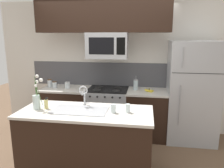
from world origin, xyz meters
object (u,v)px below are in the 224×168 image
object	(u,v)px
sink_faucet	(84,93)
spare_glass	(128,108)
refrigerator	(192,92)
dish_soap_bottle	(46,104)
microwave	(107,46)
drinking_glass	(113,109)
french_press	(136,85)
flower_vase	(37,100)
stove_range	(108,112)
storage_jar_short	(67,85)
banana_bunch	(149,91)
storage_jar_medium	(55,85)
storage_jar_tall	(50,83)

from	to	relation	value
sink_faucet	spare_glass	world-z (taller)	sink_faucet
refrigerator	dish_soap_bottle	world-z (taller)	refrigerator
refrigerator	dish_soap_bottle	bearing A→B (deg)	-150.02
microwave	sink_faucet	size ratio (longest dim) A/B	2.43
dish_soap_bottle	refrigerator	bearing A→B (deg)	29.98
drinking_glass	spare_glass	bearing A→B (deg)	11.60
microwave	drinking_glass	size ratio (longest dim) A/B	6.37
french_press	flower_vase	xyz separation A→B (m)	(-1.30, -1.35, 0.03)
stove_range	spare_glass	xyz separation A→B (m)	(0.49, -1.23, 0.51)
drinking_glass	microwave	bearing A→B (deg)	103.35
storage_jar_short	dish_soap_bottle	size ratio (longest dim) A/B	0.76
stove_range	microwave	size ratio (longest dim) A/B	1.25
french_press	banana_bunch	bearing A→B (deg)	-25.70
banana_bunch	flower_vase	distance (m)	1.98
flower_vase	storage_jar_medium	bearing A→B (deg)	102.79
storage_jar_tall	refrigerator	bearing A→B (deg)	-0.05
flower_vase	banana_bunch	bearing A→B (deg)	38.24
drinking_glass	storage_jar_tall	bearing A→B (deg)	138.88
microwave	dish_soap_bottle	distance (m)	1.59
stove_range	french_press	xyz separation A→B (m)	(0.53, 0.06, 0.55)
french_press	drinking_glass	distance (m)	1.35
sink_faucet	drinking_glass	world-z (taller)	sink_faucet
french_press	sink_faucet	distance (m)	1.31
storage_jar_medium	drinking_glass	xyz separation A→B (m)	(1.36, -1.24, -0.01)
storage_jar_tall	flower_vase	xyz separation A→B (m)	(0.41, -1.31, 0.05)
microwave	storage_jar_tall	bearing A→B (deg)	177.90
refrigerator	storage_jar_short	bearing A→B (deg)	-179.28
dish_soap_bottle	flower_vase	xyz separation A→B (m)	(-0.12, -0.03, 0.06)
french_press	sink_faucet	size ratio (longest dim) A/B	0.87
dish_soap_bottle	banana_bunch	bearing A→B (deg)	39.63
microwave	storage_jar_medium	world-z (taller)	microwave
storage_jar_medium	storage_jar_tall	bearing A→B (deg)	158.59
storage_jar_tall	french_press	xyz separation A→B (m)	(1.71, 0.04, 0.02)
sink_faucet	flower_vase	size ratio (longest dim) A/B	0.63
storage_jar_short	flower_vase	size ratio (longest dim) A/B	0.26
storage_jar_tall	sink_faucet	bearing A→B (deg)	-46.63
storage_jar_medium	french_press	xyz separation A→B (m)	(1.59, 0.09, 0.04)
spare_glass	storage_jar_medium	bearing A→B (deg)	142.10
refrigerator	flower_vase	xyz separation A→B (m)	(-2.32, -1.31, 0.13)
sink_faucet	drinking_glass	size ratio (longest dim) A/B	2.62
stove_range	storage_jar_short	size ratio (longest dim) A/B	7.43
french_press	storage_jar_medium	bearing A→B (deg)	-176.93
banana_bunch	spare_glass	world-z (taller)	spare_glass
stove_range	storage_jar_medium	bearing A→B (deg)	-178.65
storage_jar_short	sink_faucet	xyz separation A→B (m)	(0.63, -1.04, 0.14)
storage_jar_tall	banana_bunch	world-z (taller)	storage_jar_tall
refrigerator	sink_faucet	bearing A→B (deg)	-148.20
banana_bunch	stove_range	bearing A→B (deg)	175.49
storage_jar_medium	banana_bunch	distance (m)	1.84
sink_faucet	dish_soap_bottle	xyz separation A→B (m)	(-0.49, -0.21, -0.13)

